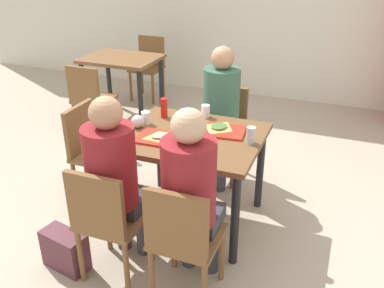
{
  "coord_description": "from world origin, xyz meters",
  "views": [
    {
      "loc": [
        1.03,
        -2.65,
        2.06
      ],
      "look_at": [
        0.0,
        0.0,
        0.68
      ],
      "focal_mm": 39.61,
      "sensor_mm": 36.0,
      "label": 1
    }
  ],
  "objects_px": {
    "background_chair_near": "(90,96)",
    "chair_far_side": "(224,126)",
    "chair_left_end": "(92,147)",
    "foil_bundle": "(138,121)",
    "chair_near_right": "(182,236)",
    "tray_red_near": "(161,138)",
    "plastic_cup_c": "(146,118)",
    "background_chair_far": "(149,63)",
    "paper_plate_center": "(185,120)",
    "pizza_slice_a": "(161,136)",
    "chair_near_left": "(106,217)",
    "main_table": "(192,147)",
    "person_in_red": "(115,173)",
    "tray_red_far": "(221,131)",
    "pizza_slice_b": "(219,127)",
    "soda_can": "(251,135)",
    "plastic_cup_b": "(175,150)",
    "handbag": "(65,250)",
    "person_far_side": "(220,106)",
    "condiment_bottle": "(164,108)",
    "plastic_cup_a": "(206,111)",
    "background_table": "(122,67)"
  },
  "relations": [
    {
      "from": "chair_left_end",
      "to": "background_chair_near",
      "type": "bearing_deg",
      "value": 124.28
    },
    {
      "from": "background_table",
      "to": "tray_red_near",
      "type": "bearing_deg",
      "value": -53.49
    },
    {
      "from": "chair_near_left",
      "to": "soda_can",
      "type": "relative_size",
      "value": 6.91
    },
    {
      "from": "chair_far_side",
      "to": "person_far_side",
      "type": "relative_size",
      "value": 0.67
    },
    {
      "from": "foil_bundle",
      "to": "main_table",
      "type": "bearing_deg",
      "value": 2.85
    },
    {
      "from": "plastic_cup_c",
      "to": "handbag",
      "type": "xyz_separation_m",
      "value": [
        -0.2,
        -0.9,
        -0.66
      ]
    },
    {
      "from": "foil_bundle",
      "to": "person_in_red",
      "type": "bearing_deg",
      "value": -74.68
    },
    {
      "from": "chair_near_left",
      "to": "soda_can",
      "type": "bearing_deg",
      "value": 50.45
    },
    {
      "from": "chair_left_end",
      "to": "foil_bundle",
      "type": "relative_size",
      "value": 8.43
    },
    {
      "from": "main_table",
      "to": "handbag",
      "type": "relative_size",
      "value": 3.21
    },
    {
      "from": "paper_plate_center",
      "to": "background_chair_near",
      "type": "distance_m",
      "value": 1.71
    },
    {
      "from": "chair_near_left",
      "to": "pizza_slice_b",
      "type": "distance_m",
      "value": 1.1
    },
    {
      "from": "paper_plate_center",
      "to": "chair_far_side",
      "type": "bearing_deg",
      "value": 75.1
    },
    {
      "from": "main_table",
      "to": "chair_near_right",
      "type": "bearing_deg",
      "value": -72.57
    },
    {
      "from": "plastic_cup_c",
      "to": "foil_bundle",
      "type": "relative_size",
      "value": 1.0
    },
    {
      "from": "pizza_slice_a",
      "to": "background_table",
      "type": "height_order",
      "value": "pizza_slice_a"
    },
    {
      "from": "chair_near_left",
      "to": "chair_near_right",
      "type": "distance_m",
      "value": 0.51
    },
    {
      "from": "main_table",
      "to": "tray_red_near",
      "type": "distance_m",
      "value": 0.26
    },
    {
      "from": "soda_can",
      "to": "plastic_cup_c",
      "type": "bearing_deg",
      "value": 177.07
    },
    {
      "from": "chair_left_end",
      "to": "soda_can",
      "type": "xyz_separation_m",
      "value": [
        1.33,
        0.02,
        0.32
      ]
    },
    {
      "from": "tray_red_far",
      "to": "foil_bundle",
      "type": "xyz_separation_m",
      "value": [
        -0.62,
        -0.15,
        0.04
      ]
    },
    {
      "from": "chair_near_left",
      "to": "plastic_cup_a",
      "type": "relative_size",
      "value": 8.43
    },
    {
      "from": "background_chair_near",
      "to": "chair_far_side",
      "type": "bearing_deg",
      "value": -8.72
    },
    {
      "from": "pizza_slice_b",
      "to": "plastic_cup_c",
      "type": "bearing_deg",
      "value": -170.56
    },
    {
      "from": "person_far_side",
      "to": "tray_red_near",
      "type": "xyz_separation_m",
      "value": [
        -0.18,
        -0.83,
        0.02
      ]
    },
    {
      "from": "paper_plate_center",
      "to": "person_in_red",
      "type": "bearing_deg",
      "value": -96.39
    },
    {
      "from": "pizza_slice_a",
      "to": "foil_bundle",
      "type": "height_order",
      "value": "foil_bundle"
    },
    {
      "from": "person_far_side",
      "to": "chair_left_end",
      "type": "bearing_deg",
      "value": -142.93
    },
    {
      "from": "main_table",
      "to": "handbag",
      "type": "height_order",
      "value": "main_table"
    },
    {
      "from": "handbag",
      "to": "background_table",
      "type": "xyz_separation_m",
      "value": [
        -1.02,
        2.64,
        0.48
      ]
    },
    {
      "from": "plastic_cup_c",
      "to": "background_chair_far",
      "type": "xyz_separation_m",
      "value": [
        -1.21,
        2.47,
        -0.31
      ]
    },
    {
      "from": "chair_near_right",
      "to": "condiment_bottle",
      "type": "bearing_deg",
      "value": 119.2
    },
    {
      "from": "chair_left_end",
      "to": "pizza_slice_a",
      "type": "bearing_deg",
      "value": -11.74
    },
    {
      "from": "pizza_slice_a",
      "to": "plastic_cup_a",
      "type": "height_order",
      "value": "plastic_cup_a"
    },
    {
      "from": "background_chair_near",
      "to": "paper_plate_center",
      "type": "bearing_deg",
      "value": -29.39
    },
    {
      "from": "tray_red_near",
      "to": "condiment_bottle",
      "type": "bearing_deg",
      "value": 111.52
    },
    {
      "from": "main_table",
      "to": "tray_red_near",
      "type": "xyz_separation_m",
      "value": [
        -0.18,
        -0.15,
        0.11
      ]
    },
    {
      "from": "chair_left_end",
      "to": "plastic_cup_b",
      "type": "bearing_deg",
      "value": -21.79
    },
    {
      "from": "chair_far_side",
      "to": "plastic_cup_b",
      "type": "relative_size",
      "value": 8.43
    },
    {
      "from": "foil_bundle",
      "to": "soda_can",
      "type": "bearing_deg",
      "value": 2.85
    },
    {
      "from": "paper_plate_center",
      "to": "pizza_slice_a",
      "type": "distance_m",
      "value": 0.39
    },
    {
      "from": "pizza_slice_a",
      "to": "soda_can",
      "type": "xyz_separation_m",
      "value": [
        0.62,
        0.17,
        0.04
      ]
    },
    {
      "from": "chair_far_side",
      "to": "foil_bundle",
      "type": "height_order",
      "value": "foil_bundle"
    },
    {
      "from": "chair_near_left",
      "to": "person_in_red",
      "type": "bearing_deg",
      "value": 90.0
    },
    {
      "from": "person_in_red",
      "to": "paper_plate_center",
      "type": "relative_size",
      "value": 5.7
    },
    {
      "from": "chair_near_right",
      "to": "tray_red_near",
      "type": "xyz_separation_m",
      "value": [
        -0.44,
        0.67,
        0.27
      ]
    },
    {
      "from": "background_chair_far",
      "to": "handbag",
      "type": "bearing_deg",
      "value": -73.18
    },
    {
      "from": "chair_near_left",
      "to": "chair_near_right",
      "type": "xyz_separation_m",
      "value": [
        0.51,
        0.0,
        0.0
      ]
    },
    {
      "from": "plastic_cup_b",
      "to": "handbag",
      "type": "relative_size",
      "value": 0.31
    },
    {
      "from": "handbag",
      "to": "background_chair_far",
      "type": "relative_size",
      "value": 0.38
    }
  ]
}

